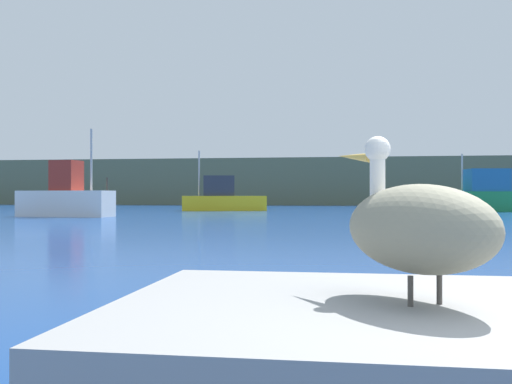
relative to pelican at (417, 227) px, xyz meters
name	(u,v)px	position (x,y,z in m)	size (l,w,h in m)	color
hillside_backdrop	(363,182)	(1.24, 69.86, 1.65)	(140.00, 12.61, 5.36)	#5B664C
pier_dock	(419,362)	(0.01, -0.01, -0.72)	(3.25, 2.39, 0.62)	gray
pelican	(417,227)	(0.00, 0.00, 0.00)	(1.02, 1.33, 0.92)	gray
fishing_boat_green	(490,195)	(9.58, 41.65, 0.11)	(7.27, 3.23, 4.11)	#1E8C4C
fishing_boat_white	(66,198)	(-15.59, 27.43, -0.01)	(5.39, 2.13, 4.73)	white
fishing_boat_yellow	(223,199)	(-9.70, 40.67, -0.12)	(6.44, 3.20, 4.46)	yellow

